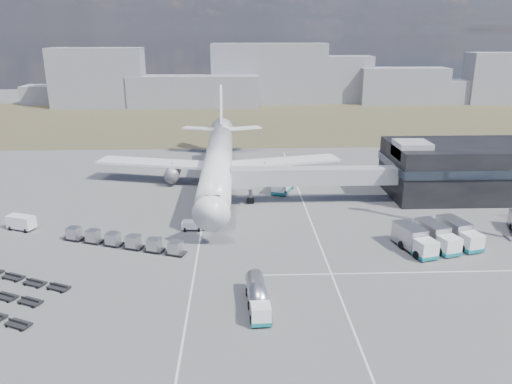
{
  "coord_description": "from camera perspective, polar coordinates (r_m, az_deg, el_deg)",
  "views": [
    {
      "loc": [
        3.82,
        -66.34,
        30.48
      ],
      "look_at": [
        6.99,
        14.82,
        4.0
      ],
      "focal_mm": 35.0,
      "sensor_mm": 36.0,
      "label": 1
    }
  ],
  "objects": [
    {
      "name": "ground",
      "position": [
        73.11,
        -5.06,
        -6.66
      ],
      "size": [
        420.0,
        420.0,
        0.0
      ],
      "primitive_type": "plane",
      "color": "#565659",
      "rests_on": "ground"
    },
    {
      "name": "grass_strip",
      "position": [
        178.99,
        -3.46,
        8.22
      ],
      "size": [
        420.0,
        90.0,
        0.01
      ],
      "primitive_type": "cube",
      "color": "#4C462D",
      "rests_on": "ground"
    },
    {
      "name": "lane_markings",
      "position": [
        75.97,
        2.46,
        -5.61
      ],
      "size": [
        47.12,
        110.0,
        0.01
      ],
      "color": "silver",
      "rests_on": "ground"
    },
    {
      "name": "terminal",
      "position": [
        103.55,
        22.98,
        2.5
      ],
      "size": [
        30.4,
        16.4,
        11.0
      ],
      "color": "black",
      "rests_on": "ground"
    },
    {
      "name": "jet_bridge",
      "position": [
        91.22,
        5.47,
        1.79
      ],
      "size": [
        30.3,
        3.8,
        7.05
      ],
      "color": "#939399",
      "rests_on": "ground"
    },
    {
      "name": "airliner",
      "position": [
        101.95,
        -4.32,
        3.7
      ],
      "size": [
        51.59,
        64.53,
        17.62
      ],
      "color": "white",
      "rests_on": "ground"
    },
    {
      "name": "skyline",
      "position": [
        217.32,
        -3.93,
        12.7
      ],
      "size": [
        316.12,
        25.88,
        25.57
      ],
      "color": "gray",
      "rests_on": "ground"
    },
    {
      "name": "fuel_tanker",
      "position": [
        58.21,
        0.2,
        -11.89
      ],
      "size": [
        2.7,
        8.9,
        2.84
      ],
      "rotation": [
        0.0,
        0.0,
        0.06
      ],
      "color": "white",
      "rests_on": "ground"
    },
    {
      "name": "pushback_tug",
      "position": [
        80.4,
        -7.28,
        -3.82
      ],
      "size": [
        3.28,
        1.93,
        1.45
      ],
      "primitive_type": "cube",
      "rotation": [
        0.0,
        0.0,
        -0.04
      ],
      "color": "white",
      "rests_on": "ground"
    },
    {
      "name": "utility_van",
      "position": [
        88.05,
        -25.25,
        -3.2
      ],
      "size": [
        4.8,
        3.44,
        2.33
      ],
      "primitive_type": "cube",
      "rotation": [
        0.0,
        0.0,
        -0.37
      ],
      "color": "white",
      "rests_on": "ground"
    },
    {
      "name": "catering_truck",
      "position": [
        98.23,
        3.09,
        0.91
      ],
      "size": [
        5.07,
        7.24,
        3.07
      ],
      "rotation": [
        0.0,
        0.0,
        -0.39
      ],
      "color": "white",
      "rests_on": "ground"
    },
    {
      "name": "service_trucks_near",
      "position": [
        77.75,
        19.98,
        -4.8
      ],
      "size": [
        12.22,
        10.46,
        3.18
      ],
      "rotation": [
        0.0,
        0.0,
        0.28
      ],
      "color": "white",
      "rests_on": "ground"
    },
    {
      "name": "uld_row",
      "position": [
        75.98,
        -14.97,
        -5.36
      ],
      "size": [
        19.23,
        8.49,
        1.81
      ],
      "rotation": [
        0.0,
        0.0,
        -0.35
      ],
      "color": "black",
      "rests_on": "ground"
    }
  ]
}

